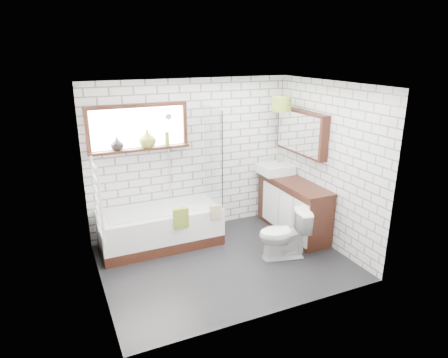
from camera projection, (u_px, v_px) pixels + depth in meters
name	position (u px, v px, depth m)	size (l,w,h in m)	color
floor	(225.00, 262.00, 5.76)	(3.40, 2.60, 0.01)	black
ceiling	(225.00, 84.00, 4.98)	(3.40, 2.60, 0.01)	white
wall_back	(192.00, 157.00, 6.50)	(3.40, 0.01, 2.50)	white
wall_front	(276.00, 215.00, 4.24)	(3.40, 0.01, 2.50)	white
wall_left	(94.00, 198.00, 4.70)	(0.01, 2.60, 2.50)	white
wall_right	(327.00, 165.00, 6.04)	(0.01, 2.60, 2.50)	white
window	(138.00, 128.00, 5.96)	(1.52, 0.16, 0.68)	black
towel_radiator	(98.00, 202.00, 4.74)	(0.06, 0.52, 1.00)	white
mirror_cabinet	(301.00, 132.00, 6.40)	(0.16, 1.20, 0.70)	black
shower_riser	(169.00, 154.00, 6.27)	(0.02, 0.02, 1.30)	silver
bathtub	(160.00, 227.00, 6.17)	(1.83, 0.81, 0.59)	white
shower_screen	(213.00, 156.00, 6.20)	(0.02, 0.72, 1.50)	white
towel_green	(181.00, 218.00, 5.82)	(0.23, 0.06, 0.31)	olive
towel_beige	(216.00, 212.00, 6.04)	(0.18, 0.04, 0.23)	tan
vanity	(293.00, 207.00, 6.59)	(0.50, 1.55, 0.89)	black
basin	(275.00, 169.00, 6.84)	(0.54, 0.47, 0.16)	white
tap	(283.00, 165.00, 6.89)	(0.03, 0.03, 0.16)	silver
toilet	(284.00, 234.00, 5.78)	(0.72, 0.41, 0.74)	white
vase_olive	(148.00, 140.00, 6.04)	(0.26, 0.26, 0.27)	olive
vase_dark	(117.00, 145.00, 5.87)	(0.20, 0.20, 0.20)	black
bottle	(167.00, 140.00, 6.16)	(0.07, 0.07, 0.21)	olive
pendant	(282.00, 104.00, 6.27)	(0.30, 0.30, 0.22)	olive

